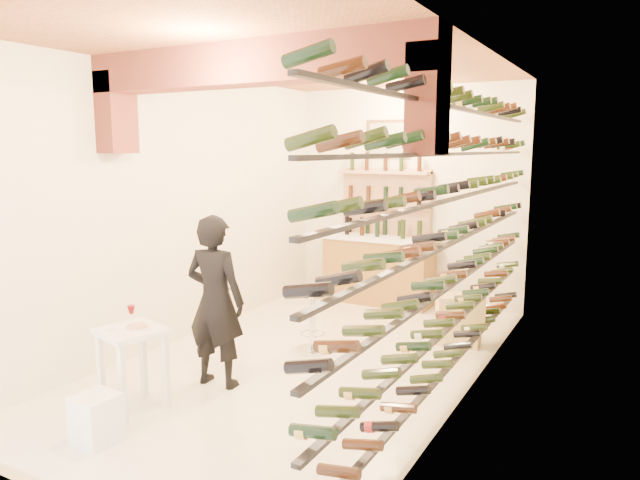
{
  "coord_description": "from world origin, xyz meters",
  "views": [
    {
      "loc": [
        3.06,
        -5.26,
        2.29
      ],
      "look_at": [
        0.0,
        0.3,
        1.3
      ],
      "focal_mm": 32.72,
      "sensor_mm": 36.0,
      "label": 1
    }
  ],
  "objects_px": {
    "crate_lower": "(459,332)",
    "person": "(215,301)",
    "back_counter": "(378,268)",
    "chrome_barstool": "(313,315)",
    "tasting_table": "(132,343)",
    "wine_rack": "(449,230)",
    "white_stool": "(97,419)"
  },
  "relations": [
    {
      "from": "wine_rack",
      "to": "tasting_table",
      "type": "height_order",
      "value": "wine_rack"
    },
    {
      "from": "white_stool",
      "to": "person",
      "type": "distance_m",
      "value": 1.52
    },
    {
      "from": "wine_rack",
      "to": "person",
      "type": "relative_size",
      "value": 3.39
    },
    {
      "from": "tasting_table",
      "to": "person",
      "type": "xyz_separation_m",
      "value": [
        0.3,
        0.78,
        0.24
      ]
    },
    {
      "from": "crate_lower",
      "to": "person",
      "type": "bearing_deg",
      "value": -127.11
    },
    {
      "from": "tasting_table",
      "to": "white_stool",
      "type": "bearing_deg",
      "value": -54.3
    },
    {
      "from": "wine_rack",
      "to": "white_stool",
      "type": "bearing_deg",
      "value": -131.68
    },
    {
      "from": "wine_rack",
      "to": "chrome_barstool",
      "type": "xyz_separation_m",
      "value": [
        -1.63,
        0.31,
        -1.13
      ]
    },
    {
      "from": "wine_rack",
      "to": "tasting_table",
      "type": "relative_size",
      "value": 6.38
    },
    {
      "from": "wine_rack",
      "to": "person",
      "type": "xyz_separation_m",
      "value": [
        -1.99,
        -0.97,
        -0.71
      ]
    },
    {
      "from": "back_counter",
      "to": "chrome_barstool",
      "type": "distance_m",
      "value": 2.35
    },
    {
      "from": "person",
      "to": "white_stool",
      "type": "bearing_deg",
      "value": 80.51
    },
    {
      "from": "white_stool",
      "to": "person",
      "type": "height_order",
      "value": "person"
    },
    {
      "from": "crate_lower",
      "to": "tasting_table",
      "type": "bearing_deg",
      "value": -123.57
    },
    {
      "from": "wine_rack",
      "to": "tasting_table",
      "type": "xyz_separation_m",
      "value": [
        -2.29,
        -1.75,
        -0.94
      ]
    },
    {
      "from": "wine_rack",
      "to": "person",
      "type": "height_order",
      "value": "wine_rack"
    },
    {
      "from": "back_counter",
      "to": "chrome_barstool",
      "type": "xyz_separation_m",
      "value": [
        0.2,
        -2.34,
        -0.11
      ]
    },
    {
      "from": "person",
      "to": "chrome_barstool",
      "type": "height_order",
      "value": "person"
    },
    {
      "from": "white_stool",
      "to": "chrome_barstool",
      "type": "bearing_deg",
      "value": 80.4
    },
    {
      "from": "crate_lower",
      "to": "white_stool",
      "type": "bearing_deg",
      "value": -116.64
    },
    {
      "from": "back_counter",
      "to": "white_stool",
      "type": "distance_m",
      "value": 5.01
    },
    {
      "from": "white_stool",
      "to": "person",
      "type": "relative_size",
      "value": 0.23
    },
    {
      "from": "back_counter",
      "to": "chrome_barstool",
      "type": "bearing_deg",
      "value": -85.2
    },
    {
      "from": "person",
      "to": "crate_lower",
      "type": "height_order",
      "value": "person"
    },
    {
      "from": "wine_rack",
      "to": "back_counter",
      "type": "distance_m",
      "value": 3.38
    },
    {
      "from": "wine_rack",
      "to": "person",
      "type": "bearing_deg",
      "value": -154.02
    },
    {
      "from": "wine_rack",
      "to": "back_counter",
      "type": "bearing_deg",
      "value": 124.66
    },
    {
      "from": "chrome_barstool",
      "to": "tasting_table",
      "type": "bearing_deg",
      "value": -107.62
    },
    {
      "from": "wine_rack",
      "to": "tasting_table",
      "type": "distance_m",
      "value": 3.03
    },
    {
      "from": "chrome_barstool",
      "to": "crate_lower",
      "type": "xyz_separation_m",
      "value": [
        1.4,
        1.04,
        -0.27
      ]
    },
    {
      "from": "wine_rack",
      "to": "person",
      "type": "distance_m",
      "value": 2.32
    },
    {
      "from": "chrome_barstool",
      "to": "crate_lower",
      "type": "relative_size",
      "value": 1.49
    }
  ]
}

